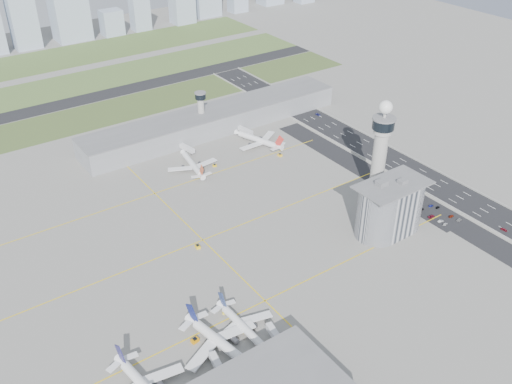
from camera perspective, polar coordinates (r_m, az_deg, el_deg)
ground at (r=320.21m, az=3.60°, el=-5.01°), size 1000.00×1000.00×0.00m
grass_strip_0 at (r=485.67m, az=-15.07°, el=7.58°), size 480.00×50.00×0.08m
grass_strip_1 at (r=552.14m, az=-18.02°, el=10.10°), size 480.00×60.00×0.08m
grass_strip_2 at (r=625.17m, az=-20.49°, el=12.16°), size 480.00×70.00×0.08m
runway at (r=518.16m, az=-16.61°, el=8.91°), size 480.00×22.00×0.10m
highway at (r=391.23m, az=16.99°, el=1.04°), size 28.00×500.00×0.10m
barrier_left at (r=381.16m, az=15.65°, el=0.50°), size 0.60×500.00×1.20m
barrier_right at (r=401.01m, az=18.29°, el=1.69°), size 0.60×500.00×1.20m
landside_road at (r=368.75m, az=15.66°, el=-0.76°), size 18.00×260.00×0.08m
parking_lot at (r=361.41m, az=16.86°, el=-1.70°), size 20.00×44.00×0.10m
taxiway_line_h_0 at (r=283.21m, az=0.91°, el=-10.83°), size 260.00×0.60×0.01m
taxiway_line_h_1 at (r=322.32m, az=-5.35°, el=-4.82°), size 260.00×0.60×0.01m
taxiway_line_h_2 at (r=367.12m, az=-10.08°, el=-0.14°), size 260.00×0.60×0.01m
taxiway_line_v at (r=322.32m, az=-5.35°, el=-4.82°), size 0.60×260.00×0.01m
control_tower at (r=349.30m, az=12.35°, el=4.45°), size 14.00×14.00×64.50m
secondary_tower at (r=433.56m, az=-5.52°, el=8.29°), size 8.60×8.60×31.90m
admin_building at (r=328.99m, az=13.23°, el=-1.53°), size 42.00×24.00×33.50m
terminal_pier at (r=440.97m, az=-4.18°, el=7.22°), size 210.00×32.00×15.80m
airplane_near_a at (r=245.44m, az=-11.02°, el=-18.33°), size 41.68×47.23×12.01m
airplane_near_b at (r=256.99m, az=-3.46°, el=-14.50°), size 46.62×52.17×12.86m
airplane_near_c at (r=264.93m, az=-1.32°, el=-12.97°), size 33.88×39.45×10.75m
airplane_far_a at (r=388.63m, az=-6.41°, el=3.12°), size 41.57×46.70×11.62m
airplane_far_b at (r=417.84m, az=0.16°, el=5.58°), size 49.44×53.82×12.47m
jet_bridge_near_1 at (r=247.05m, az=-3.20°, el=-18.26°), size 5.39×14.31×5.70m
jet_bridge_near_2 at (r=258.24m, az=2.65°, el=-15.33°), size 5.39×14.31×5.70m
jet_bridge_far_0 at (r=414.28m, az=-7.50°, el=4.52°), size 5.39×14.31×5.70m
jet_bridge_far_1 at (r=436.52m, az=-1.70°, el=6.29°), size 5.39×14.31×5.70m
tug_0 at (r=265.12m, az=-6.13°, el=-14.51°), size 3.83×2.92×2.04m
tug_1 at (r=267.75m, az=-0.91°, el=-13.73°), size 3.49×3.64×1.75m
tug_2 at (r=276.96m, az=-3.10°, el=-11.87°), size 3.27×2.85×1.59m
tug_3 at (r=316.48m, az=-5.86°, el=-5.42°), size 2.76×3.68×1.98m
tug_4 at (r=391.99m, az=-4.16°, el=2.68°), size 3.46×3.12×1.66m
tug_5 at (r=404.29m, az=2.40°, el=3.74°), size 2.37×3.34×1.89m
car_lot_0 at (r=350.38m, az=18.38°, el=-3.06°), size 3.57×1.66×1.18m
car_lot_1 at (r=352.11m, az=17.98°, el=-2.78°), size 3.98×1.69×1.28m
car_lot_2 at (r=354.54m, az=17.14°, el=-2.35°), size 4.74×2.26×1.31m
car_lot_3 at (r=359.44m, az=16.20°, el=-1.67°), size 4.39×2.28×1.21m
car_lot_4 at (r=363.08m, az=14.95°, el=-1.10°), size 3.58×1.87×1.16m
car_lot_5 at (r=366.32m, az=14.54°, el=-0.71°), size 3.71×1.44×1.20m
car_lot_6 at (r=356.91m, az=19.65°, el=-2.63°), size 4.05×2.01×1.10m
car_lot_7 at (r=358.63m, az=18.94°, el=-2.30°), size 3.94×1.76×1.12m
car_lot_8 at (r=364.38m, az=17.72°, el=-1.46°), size 3.53×1.88×1.14m
car_lot_9 at (r=364.60m, az=17.11°, el=-1.33°), size 3.45×1.23×1.13m
car_lot_10 at (r=369.94m, az=16.17°, el=-0.63°), size 4.43×2.12×1.22m
car_lot_11 at (r=372.14m, az=15.63°, el=-0.34°), size 3.97×2.01×1.11m
car_hw_0 at (r=357.68m, az=23.57°, el=-3.46°), size 2.09×3.98×1.29m
car_hw_1 at (r=414.51m, az=12.68°, el=3.63°), size 1.77×3.77×1.19m
car_hw_2 at (r=469.08m, az=6.21°, el=7.72°), size 2.22×4.63×1.27m
car_hw_4 at (r=502.95m, az=0.66°, el=9.63°), size 1.48×3.39×1.14m
skyline_bldg_8 at (r=662.47m, az=-22.51°, el=16.63°), size 26.33×21.06×83.39m
skyline_bldg_9 at (r=678.10m, az=-18.19°, el=16.81°), size 36.96×29.57×62.11m
skyline_bldg_10 at (r=687.95m, az=-14.23°, el=16.10°), size 23.01×18.41×27.75m
skyline_bldg_11 at (r=698.99m, az=-11.53°, el=17.15°), size 20.22×16.18×38.97m
skyline_bldg_12 at (r=718.85m, az=-7.42°, el=18.24°), size 26.14×20.92×46.89m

